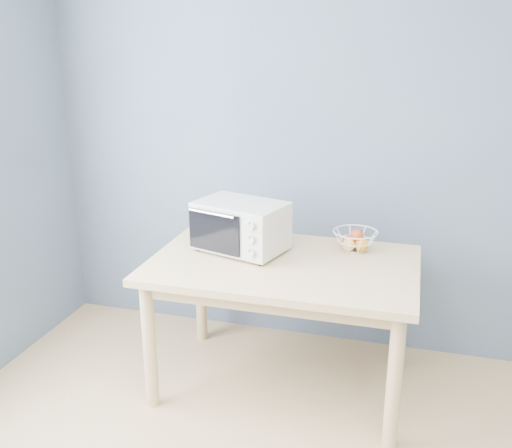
# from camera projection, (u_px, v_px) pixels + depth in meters

# --- Properties ---
(room) EXTENTS (4.01, 4.51, 2.61)m
(room) POSITION_uv_depth(u_px,v_px,m) (276.00, 313.00, 1.25)
(room) COLOR tan
(room) RESTS_ON ground
(dining_table) EXTENTS (1.40, 0.90, 0.75)m
(dining_table) POSITION_uv_depth(u_px,v_px,m) (283.00, 279.00, 3.04)
(dining_table) COLOR #DCC384
(dining_table) RESTS_ON ground
(toaster_oven) EXTENTS (0.54, 0.44, 0.28)m
(toaster_oven) POSITION_uv_depth(u_px,v_px,m) (238.00, 225.00, 3.13)
(toaster_oven) COLOR beige
(toaster_oven) RESTS_ON dining_table
(fruit_basket) EXTENTS (0.32, 0.32, 0.13)m
(fruit_basket) POSITION_uv_depth(u_px,v_px,m) (355.00, 240.00, 3.15)
(fruit_basket) COLOR silver
(fruit_basket) RESTS_ON dining_table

